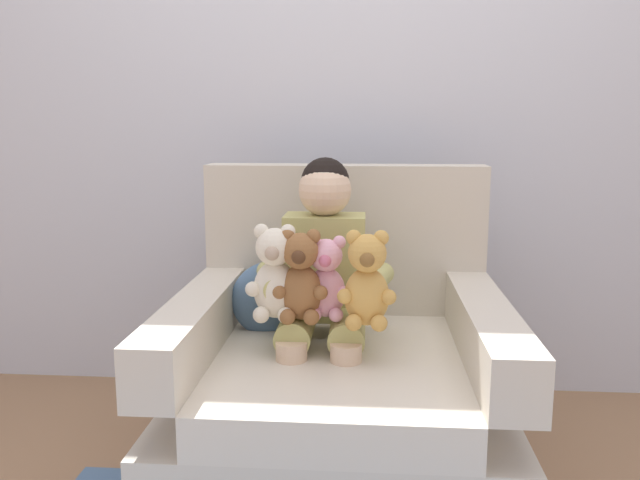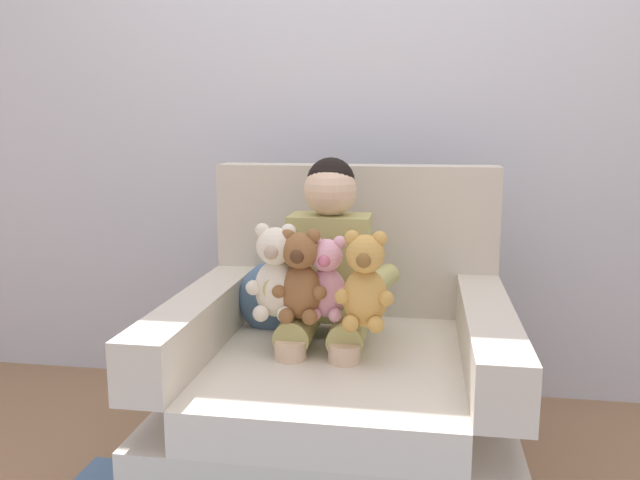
{
  "view_description": "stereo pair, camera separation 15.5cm",
  "coord_description": "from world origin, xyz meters",
  "px_view_note": "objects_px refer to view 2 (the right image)",
  "views": [
    {
      "loc": [
        0.09,
        -1.89,
        1.13
      ],
      "look_at": [
        -0.06,
        -0.05,
        0.79
      ],
      "focal_mm": 36.11,
      "sensor_mm": 36.0,
      "label": 1
    },
    {
      "loc": [
        0.24,
        -1.87,
        1.13
      ],
      "look_at": [
        -0.06,
        -0.05,
        0.79
      ],
      "focal_mm": 36.11,
      "sensor_mm": 36.0,
      "label": 2
    }
  ],
  "objects_px": {
    "seated_child": "(327,275)",
    "plush_cream": "(276,274)",
    "armchair": "(342,386)",
    "plush_honey": "(365,283)",
    "plush_pink": "(326,280)",
    "plush_brown": "(300,278)",
    "throw_pillow": "(277,298)"
  },
  "relations": [
    {
      "from": "seated_child",
      "to": "plush_honey",
      "type": "distance_m",
      "value": 0.24
    },
    {
      "from": "plush_cream",
      "to": "plush_brown",
      "type": "height_order",
      "value": "plush_cream"
    },
    {
      "from": "plush_pink",
      "to": "plush_brown",
      "type": "relative_size",
      "value": 0.91
    },
    {
      "from": "armchair",
      "to": "throw_pillow",
      "type": "height_order",
      "value": "armchair"
    },
    {
      "from": "plush_pink",
      "to": "plush_brown",
      "type": "xyz_separation_m",
      "value": [
        -0.07,
        -0.03,
        0.01
      ]
    },
    {
      "from": "armchair",
      "to": "seated_child",
      "type": "relative_size",
      "value": 1.22
    },
    {
      "from": "seated_child",
      "to": "plush_pink",
      "type": "bearing_deg",
      "value": -76.15
    },
    {
      "from": "armchair",
      "to": "plush_cream",
      "type": "height_order",
      "value": "armchair"
    },
    {
      "from": "plush_cream",
      "to": "plush_honey",
      "type": "relative_size",
      "value": 1.02
    },
    {
      "from": "seated_child",
      "to": "plush_cream",
      "type": "distance_m",
      "value": 0.2
    },
    {
      "from": "seated_child",
      "to": "plush_brown",
      "type": "relative_size",
      "value": 2.98
    },
    {
      "from": "armchair",
      "to": "throw_pillow",
      "type": "bearing_deg",
      "value": 149.61
    },
    {
      "from": "armchair",
      "to": "throw_pillow",
      "type": "distance_m",
      "value": 0.37
    },
    {
      "from": "seated_child",
      "to": "throw_pillow",
      "type": "xyz_separation_m",
      "value": [
        -0.19,
        0.1,
        -0.11
      ]
    },
    {
      "from": "seated_child",
      "to": "plush_cream",
      "type": "height_order",
      "value": "seated_child"
    },
    {
      "from": "plush_honey",
      "to": "plush_brown",
      "type": "distance_m",
      "value": 0.2
    },
    {
      "from": "plush_pink",
      "to": "plush_cream",
      "type": "height_order",
      "value": "plush_cream"
    },
    {
      "from": "plush_honey",
      "to": "seated_child",
      "type": "bearing_deg",
      "value": 112.57
    },
    {
      "from": "seated_child",
      "to": "plush_brown",
      "type": "distance_m",
      "value": 0.17
    },
    {
      "from": "seated_child",
      "to": "plush_cream",
      "type": "relative_size",
      "value": 2.86
    },
    {
      "from": "armchair",
      "to": "plush_brown",
      "type": "xyz_separation_m",
      "value": [
        -0.11,
        -0.11,
        0.38
      ]
    },
    {
      "from": "plush_honey",
      "to": "plush_pink",
      "type": "bearing_deg",
      "value": 136.0
    },
    {
      "from": "plush_honey",
      "to": "plush_cream",
      "type": "bearing_deg",
      "value": 156.24
    },
    {
      "from": "plush_pink",
      "to": "plush_cream",
      "type": "xyz_separation_m",
      "value": [
        -0.15,
        -0.02,
        0.02
      ]
    },
    {
      "from": "seated_child",
      "to": "throw_pillow",
      "type": "height_order",
      "value": "seated_child"
    },
    {
      "from": "plush_brown",
      "to": "throw_pillow",
      "type": "relative_size",
      "value": 1.06
    },
    {
      "from": "armchair",
      "to": "seated_child",
      "type": "distance_m",
      "value": 0.36
    },
    {
      "from": "armchair",
      "to": "throw_pillow",
      "type": "xyz_separation_m",
      "value": [
        -0.24,
        0.14,
        0.24
      ]
    },
    {
      "from": "armchair",
      "to": "plush_honey",
      "type": "relative_size",
      "value": 3.57
    },
    {
      "from": "armchair",
      "to": "plush_pink",
      "type": "bearing_deg",
      "value": -116.02
    },
    {
      "from": "plush_pink",
      "to": "plush_brown",
      "type": "bearing_deg",
      "value": -167.64
    },
    {
      "from": "plush_brown",
      "to": "throw_pillow",
      "type": "xyz_separation_m",
      "value": [
        -0.13,
        0.25,
        -0.14
      ]
    }
  ]
}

